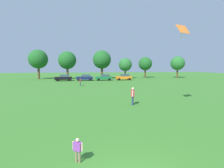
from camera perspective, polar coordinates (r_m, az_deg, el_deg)
ground_plane at (r=34.76m, az=-7.57°, el=-0.56°), size 160.00×160.00×0.00m
child_kite_flyer at (r=7.37m, az=-11.10°, el=-19.74°), size 0.41×0.32×0.98m
adult_bystander at (r=17.28m, az=6.76°, el=-3.39°), size 0.48×0.78×1.73m
bystander_near_trees at (r=34.57m, az=-10.27°, el=0.83°), size 0.29×0.70×1.48m
kite at (r=18.02m, az=22.01°, el=16.06°), size 1.48×1.03×1.17m
parked_car_black_0 at (r=47.72m, az=-15.38°, el=2.00°), size 4.30×2.02×1.68m
parked_car_navy_1 at (r=47.45m, az=-8.78°, el=2.11°), size 4.30×2.02×1.68m
parked_car_green_2 at (r=47.81m, az=-2.60°, el=2.20°), size 4.30×2.02×1.68m
parked_car_orange_3 at (r=48.95m, az=3.89°, el=2.27°), size 4.30×2.02×1.68m
tree_far_left at (r=57.32m, az=-22.85°, el=7.42°), size 5.64×5.64×8.79m
tree_left at (r=54.67m, az=-14.33°, el=7.44°), size 5.33×5.33×8.30m
tree_center_left at (r=54.16m, az=-3.30°, el=7.89°), size 5.56×5.56×8.67m
tree_center_right at (r=55.62m, az=4.34°, el=6.26°), size 4.12×4.12×6.42m
tree_right at (r=60.09m, az=10.77°, el=6.46°), size 4.45×4.45×6.94m
tree_far_right at (r=62.43m, az=20.53°, el=6.32°), size 4.60×4.60×7.17m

